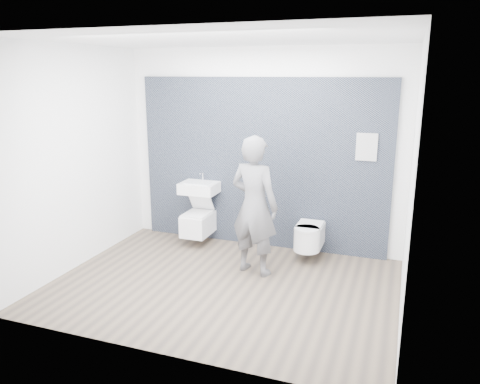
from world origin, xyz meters
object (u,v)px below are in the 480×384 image
(visitor, at_px, (254,206))
(toilet_rounded, at_px, (309,236))
(washbasin, at_px, (199,188))
(toilet_square, at_px, (198,222))

(visitor, bearing_deg, toilet_rounded, -117.03)
(washbasin, relative_size, toilet_rounded, 0.89)
(washbasin, distance_m, visitor, 1.33)
(toilet_rounded, relative_size, visitor, 0.34)
(toilet_square, height_order, visitor, visitor)
(washbasin, height_order, visitor, visitor)
(toilet_square, relative_size, toilet_rounded, 1.11)
(washbasin, bearing_deg, toilet_square, -90.00)
(toilet_square, bearing_deg, toilet_rounded, -1.27)
(toilet_square, height_order, toilet_rounded, toilet_square)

